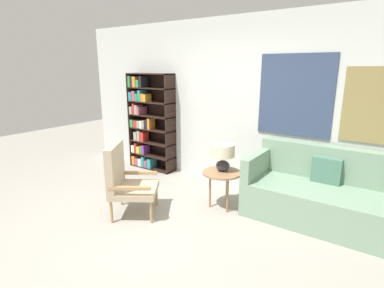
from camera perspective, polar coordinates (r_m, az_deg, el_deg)
ground_plane at (r=3.77m, az=-8.28°, el=-16.53°), size 14.00×14.00×0.00m
wall_back at (r=4.91m, az=8.06°, el=7.59°), size 6.40×0.08×2.70m
bookshelf at (r=5.84m, az=-8.60°, el=3.97°), size 0.95×0.30×1.82m
armchair at (r=4.08m, az=-12.74°, el=-6.26°), size 0.81×0.82×0.96m
couch at (r=4.25m, az=23.44°, el=-8.85°), size 1.83×0.93×0.92m
side_table at (r=4.17m, az=5.70°, el=-6.03°), size 0.53×0.53×0.53m
table_lamp at (r=4.13m, az=5.94°, el=-1.90°), size 0.32×0.32×0.38m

